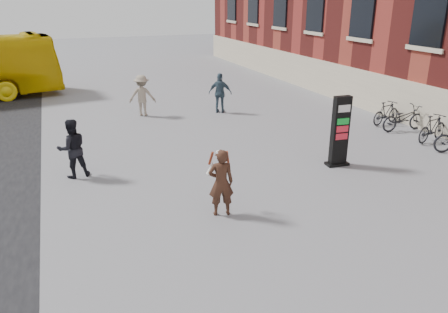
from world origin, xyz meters
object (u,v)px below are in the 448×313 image
object	(u,v)px
info_pylon	(340,132)
bike_6	(403,118)
woman	(221,182)
bike_7	(386,113)
pedestrian_a	(72,149)
bike_5	(432,128)
pedestrian_b	(142,96)
pedestrian_c	(220,93)

from	to	relation	value
info_pylon	bike_6	world-z (taller)	info_pylon
woman	bike_7	world-z (taller)	woman
info_pylon	pedestrian_a	xyz separation A→B (m)	(-7.91, 2.07, -0.23)
info_pylon	bike_7	world-z (taller)	info_pylon
bike_5	bike_7	bearing A→B (deg)	-13.87
bike_6	bike_7	size ratio (longest dim) A/B	1.20
bike_6	bike_7	distance (m)	1.00
woman	pedestrian_b	size ratio (longest dim) A/B	0.94
bike_5	bike_6	distance (m)	1.49
info_pylon	pedestrian_b	bearing A→B (deg)	123.24
woman	bike_6	size ratio (longest dim) A/B	0.88
bike_6	bike_7	xyz separation A→B (m)	(0.00, 1.00, -0.03)
pedestrian_b	bike_7	xyz separation A→B (m)	(9.27, -5.13, -0.43)
info_pylon	pedestrian_a	world-z (taller)	info_pylon
pedestrian_a	bike_5	world-z (taller)	pedestrian_a
woman	bike_6	world-z (taller)	woman
bike_6	bike_5	bearing A→B (deg)	-177.60
info_pylon	pedestrian_b	world-z (taller)	info_pylon
info_pylon	bike_5	xyz separation A→B (m)	(4.70, 0.78, -0.62)
bike_7	pedestrian_b	bearing A→B (deg)	47.80
bike_7	info_pylon	bearing A→B (deg)	111.54
pedestrian_b	bike_7	distance (m)	10.60
pedestrian_b	bike_7	bearing A→B (deg)	169.07
pedestrian_b	bike_5	size ratio (longest dim) A/B	1.08
bike_5	bike_6	size ratio (longest dim) A/B	0.87
woman	bike_7	xyz separation A→B (m)	(9.37, 5.04, -0.39)
woman	bike_5	world-z (taller)	woman
pedestrian_b	bike_5	world-z (taller)	pedestrian_b
info_pylon	bike_7	xyz separation A→B (m)	(4.70, 3.27, -0.64)
bike_6	bike_7	world-z (taller)	bike_6
pedestrian_b	pedestrian_c	world-z (taller)	pedestrian_b
pedestrian_a	pedestrian_b	size ratio (longest dim) A/B	0.97
info_pylon	woman	xyz separation A→B (m)	(-4.67, -1.77, -0.25)
pedestrian_b	pedestrian_c	xyz separation A→B (m)	(3.45, -0.76, -0.00)
pedestrian_a	pedestrian_c	size ratio (longest dim) A/B	0.98
pedestrian_b	bike_5	distance (m)	12.01
pedestrian_b	bike_6	distance (m)	11.12
pedestrian_c	bike_5	world-z (taller)	pedestrian_c
bike_6	woman	bearing A→B (deg)	115.69
pedestrian_b	pedestrian_c	distance (m)	3.54
woman	pedestrian_a	distance (m)	5.02
woman	pedestrian_c	bearing A→B (deg)	-99.40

